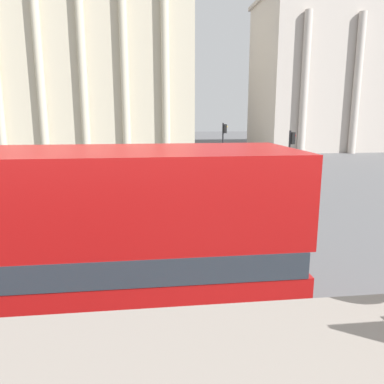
% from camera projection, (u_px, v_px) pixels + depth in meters
% --- Properties ---
extents(double_decker_bus, '(10.26, 2.77, 4.17)m').
position_uv_depth(double_decker_bus, '(9.00, 255.00, 6.65)').
color(double_decker_bus, black).
rests_on(double_decker_bus, ground_plane).
extents(plaza_building_left, '(34.35, 16.31, 22.37)m').
position_uv_depth(plaza_building_left, '(56.00, 62.00, 47.41)').
color(plaza_building_left, beige).
rests_on(plaza_building_left, ground_plane).
extents(plaza_building_right, '(33.22, 13.44, 19.64)m').
position_uv_depth(plaza_building_right, '(377.00, 76.00, 51.24)').
color(plaza_building_right, '#BCB2A8').
rests_on(plaza_building_right, ground_plane).
extents(traffic_light_near, '(0.42, 0.24, 3.76)m').
position_uv_depth(traffic_light_near, '(218.00, 183.00, 12.83)').
color(traffic_light_near, black).
rests_on(traffic_light_near, ground_plane).
extents(traffic_light_mid, '(0.42, 0.24, 3.82)m').
position_uv_depth(traffic_light_mid, '(290.00, 153.00, 22.16)').
color(traffic_light_mid, black).
rests_on(traffic_light_mid, ground_plane).
extents(traffic_light_far, '(0.42, 0.24, 4.09)m').
position_uv_depth(traffic_light_far, '(224.00, 141.00, 29.37)').
color(traffic_light_far, black).
rests_on(traffic_light_far, ground_plane).
extents(car_navy, '(4.20, 1.93, 1.35)m').
position_uv_depth(car_navy, '(125.00, 164.00, 31.06)').
color(car_navy, black).
rests_on(car_navy, ground_plane).
extents(pedestrian_olive, '(0.32, 0.32, 1.81)m').
position_uv_depth(pedestrian_olive, '(130.00, 168.00, 26.26)').
color(pedestrian_olive, '#282B33').
rests_on(pedestrian_olive, ground_plane).
extents(pedestrian_yellow, '(0.32, 0.32, 1.61)m').
position_uv_depth(pedestrian_yellow, '(133.00, 180.00, 22.15)').
color(pedestrian_yellow, '#282B33').
rests_on(pedestrian_yellow, ground_plane).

